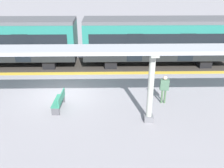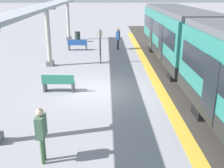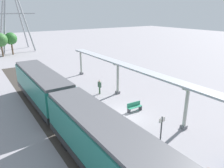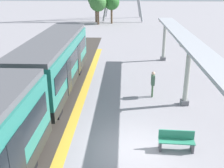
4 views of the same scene
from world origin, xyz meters
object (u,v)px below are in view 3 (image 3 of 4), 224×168
object	(u,v)px
train_far_carriage	(42,87)
canopy_pillar_second	(186,108)
bench_mid_platform	(134,107)
canopy_pillar_third	(118,79)
platform_info_sign	(161,128)
canopy_pillar_fourth	(81,63)
passenger_by_the_benches	(100,85)
train_near_carriage	(104,146)

from	to	relation	value
train_far_carriage	canopy_pillar_second	distance (m)	13.59
train_far_carriage	bench_mid_platform	world-z (taller)	train_far_carriage
canopy_pillar_third	platform_info_sign	world-z (taller)	canopy_pillar_third
canopy_pillar_second	canopy_pillar_fourth	xyz separation A→B (m)	(0.00, 18.63, 0.00)
train_far_carriage	canopy_pillar_second	world-z (taller)	canopy_pillar_second
platform_info_sign	train_far_carriage	bearing A→B (deg)	112.74
train_far_carriage	bench_mid_platform	bearing A→B (deg)	-43.56
train_far_carriage	canopy_pillar_third	world-z (taller)	canopy_pillar_third
platform_info_sign	passenger_by_the_benches	world-z (taller)	platform_info_sign
train_near_carriage	bench_mid_platform	size ratio (longest dim) A/B	7.26
canopy_pillar_second	passenger_by_the_benches	distance (m)	10.49
canopy_pillar_second	passenger_by_the_benches	size ratio (longest dim) A/B	2.18
train_near_carriage	canopy_pillar_third	xyz separation A→B (m)	(7.95, 9.84, -0.02)
bench_mid_platform	passenger_by_the_benches	size ratio (longest dim) A/B	0.93
train_far_carriage	canopy_pillar_third	size ratio (longest dim) A/B	3.10
canopy_pillar_fourth	passenger_by_the_benches	world-z (taller)	canopy_pillar_fourth
train_near_carriage	platform_info_sign	world-z (taller)	train_near_carriage
canopy_pillar_second	bench_mid_platform	distance (m)	5.05
train_near_carriage	canopy_pillar_second	distance (m)	7.98
canopy_pillar_third	passenger_by_the_benches	bearing A→B (deg)	148.60
canopy_pillar_fourth	bench_mid_platform	world-z (taller)	canopy_pillar_fourth
passenger_by_the_benches	canopy_pillar_second	bearing A→B (deg)	-80.29
canopy_pillar_third	canopy_pillar_fourth	size ratio (longest dim) A/B	1.00
canopy_pillar_fourth	bench_mid_platform	distance (m)	14.07
canopy_pillar_third	platform_info_sign	size ratio (longest dim) A/B	1.62
canopy_pillar_second	canopy_pillar_fourth	size ratio (longest dim) A/B	1.00
train_near_carriage	canopy_pillar_fourth	size ratio (longest dim) A/B	3.10
platform_info_sign	canopy_pillar_third	bearing A→B (deg)	72.01
platform_info_sign	passenger_by_the_benches	bearing A→B (deg)	82.69
canopy_pillar_fourth	canopy_pillar_third	bearing A→B (deg)	-90.00
canopy_pillar_second	train_far_carriage	bearing A→B (deg)	125.81
bench_mid_platform	canopy_pillar_fourth	bearing A→B (deg)	84.71
canopy_pillar_third	platform_info_sign	distance (m)	10.19
canopy_pillar_fourth	train_near_carriage	bearing A→B (deg)	-112.47
train_near_carriage	train_far_carriage	xyz separation A→B (m)	(0.00, 11.63, 0.00)
train_far_carriage	platform_info_sign	xyz separation A→B (m)	(4.81, -11.48, -0.50)
platform_info_sign	passenger_by_the_benches	distance (m)	10.85
canopy_pillar_second	canopy_pillar_fourth	distance (m)	18.63
canopy_pillar_second	canopy_pillar_fourth	world-z (taller)	same
train_far_carriage	canopy_pillar_third	xyz separation A→B (m)	(7.95, -1.79, -0.02)
train_far_carriage	platform_info_sign	distance (m)	12.45
platform_info_sign	passenger_by_the_benches	size ratio (longest dim) A/B	1.35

